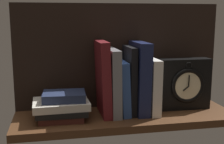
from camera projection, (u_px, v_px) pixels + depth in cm
name	position (u px, v px, depth cm)	size (l,w,h in cm)	color
ground_plane	(126.00, 118.00, 103.77)	(75.50, 23.53, 2.50)	#4C2D19
back_panel	(119.00, 56.00, 110.88)	(75.50, 1.20, 37.84)	black
book_maroon_dawkins	(103.00, 78.00, 101.95)	(3.03, 15.45, 25.15)	maroon
book_gray_chess	(113.00, 82.00, 102.84)	(3.04, 16.32, 22.48)	gray
book_blue_modern	(122.00, 87.00, 103.82)	(2.73, 14.56, 18.33)	#2D4C8E
book_black_skeptic	(130.00, 80.00, 103.92)	(2.21, 13.09, 23.15)	black
book_navy_bierce	(139.00, 77.00, 104.45)	(4.13, 15.96, 24.63)	#192147
book_white_catcher	(150.00, 85.00, 105.72)	(3.19, 16.68, 19.01)	silver
framed_clock	(185.00, 84.00, 108.53)	(18.34, 6.65, 18.34)	black
book_stack_side	(62.00, 106.00, 98.39)	(18.27, 13.91, 8.88)	#471E19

